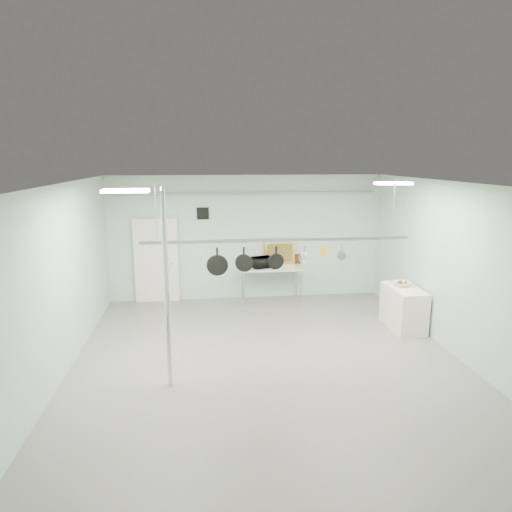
{
  "coord_description": "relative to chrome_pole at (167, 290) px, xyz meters",
  "views": [
    {
      "loc": [
        -1.12,
        -7.54,
        3.63
      ],
      "look_at": [
        -0.11,
        1.0,
        1.76
      ],
      "focal_mm": 32.0,
      "sensor_mm": 36.0,
      "label": 1
    }
  ],
  "objects": [
    {
      "name": "skillet_mid",
      "position": [
        1.29,
        0.9,
        0.26
      ],
      "size": [
        0.32,
        0.17,
        0.44
      ],
      "primitive_type": null,
      "rotation": [
        0.0,
        0.0,
        -0.36
      ],
      "color": "black",
      "rests_on": "pot_rack"
    },
    {
      "name": "floor",
      "position": [
        1.7,
        0.6,
        -1.6
      ],
      "size": [
        8.0,
        8.0,
        0.0
      ],
      "primitive_type": "plane",
      "color": "gray",
      "rests_on": "ground"
    },
    {
      "name": "ceiling",
      "position": [
        1.7,
        0.6,
        1.59
      ],
      "size": [
        7.0,
        8.0,
        0.02
      ],
      "primitive_type": "cube",
      "color": "silver",
      "rests_on": "back_wall"
    },
    {
      "name": "painting_small",
      "position": [
        2.97,
        4.5,
        -0.57
      ],
      "size": [
        0.3,
        0.08,
        0.25
      ],
      "primitive_type": "cube",
      "rotation": [
        -0.17,
        0.0,
        0.0
      ],
      "color": "#321A11",
      "rests_on": "prep_table"
    },
    {
      "name": "side_cabinet",
      "position": [
        4.85,
        2.0,
        -1.15
      ],
      "size": [
        0.6,
        1.2,
        0.9
      ],
      "primitive_type": "cube",
      "color": "silver",
      "rests_on": "floor"
    },
    {
      "name": "light_panel_left",
      "position": [
        -0.5,
        -0.2,
        1.56
      ],
      "size": [
        0.65,
        0.3,
        0.05
      ],
      "primitive_type": "cube",
      "color": "white",
      "rests_on": "ceiling"
    },
    {
      "name": "painting_large",
      "position": [
        2.56,
        4.5,
        -0.41
      ],
      "size": [
        0.78,
        0.13,
        0.58
      ],
      "primitive_type": "cube",
      "rotation": [
        -0.14,
        0.0,
        -0.0
      ],
      "color": "gold",
      "rests_on": "prep_table"
    },
    {
      "name": "light_panel_right",
      "position": [
        4.1,
        1.2,
        1.56
      ],
      "size": [
        0.65,
        0.3,
        0.05
      ],
      "primitive_type": "cube",
      "color": "white",
      "rests_on": "ceiling"
    },
    {
      "name": "whisk",
      "position": [
        2.39,
        0.9,
        0.32
      ],
      "size": [
        0.22,
        0.22,
        0.34
      ],
      "primitive_type": null,
      "rotation": [
        0.0,
        0.0,
        -0.1
      ],
      "color": "silver",
      "rests_on": "pot_rack"
    },
    {
      "name": "grater",
      "position": [
        2.72,
        0.9,
        0.38
      ],
      "size": [
        0.09,
        0.05,
        0.21
      ],
      "primitive_type": null,
      "rotation": [
        0.0,
        0.0,
        0.35
      ],
      "color": "gold",
      "rests_on": "pot_rack"
    },
    {
      "name": "chrome_pole",
      "position": [
        0.0,
        0.0,
        0.0
      ],
      "size": [
        0.08,
        0.08,
        3.2
      ],
      "primitive_type": "cylinder",
      "color": "silver",
      "rests_on": "floor"
    },
    {
      "name": "right_wall",
      "position": [
        5.19,
        0.6,
        0.0
      ],
      "size": [
        0.02,
        8.0,
        3.2
      ],
      "primitive_type": "cube",
      "color": "#A8C9B8",
      "rests_on": "floor"
    },
    {
      "name": "conduit_pipe",
      "position": [
        1.7,
        4.5,
        1.15
      ],
      "size": [
        6.6,
        0.07,
        0.07
      ],
      "primitive_type": "cylinder",
      "rotation": [
        0.0,
        1.57,
        0.0
      ],
      "color": "gray",
      "rests_on": "back_wall"
    },
    {
      "name": "fruit_cluster",
      "position": [
        4.86,
        2.15,
        -0.61
      ],
      "size": [
        0.24,
        0.24,
        0.09
      ],
      "primitive_type": null,
      "color": "#AE2F10",
      "rests_on": "fruit_bowl"
    },
    {
      "name": "back_wall",
      "position": [
        1.7,
        4.59,
        0.0
      ],
      "size": [
        7.0,
        0.02,
        3.2
      ],
      "primitive_type": "cube",
      "color": "#A8C9B8",
      "rests_on": "floor"
    },
    {
      "name": "skillet_left",
      "position": [
        0.82,
        0.9,
        0.24
      ],
      "size": [
        0.38,
        0.09,
        0.5
      ],
      "primitive_type": null,
      "rotation": [
        0.0,
        0.0,
        -0.08
      ],
      "color": "black",
      "rests_on": "pot_rack"
    },
    {
      "name": "fruit_bowl",
      "position": [
        4.86,
        2.15,
        -0.65
      ],
      "size": [
        0.4,
        0.4,
        0.09
      ],
      "primitive_type": "imported",
      "rotation": [
        0.0,
        0.0,
        -0.06
      ],
      "color": "white",
      "rests_on": "side_cabinet"
    },
    {
      "name": "skillet_right",
      "position": [
        1.87,
        0.9,
        0.28
      ],
      "size": [
        0.3,
        0.12,
        0.41
      ],
      "primitive_type": null,
      "rotation": [
        0.0,
        0.0,
        0.2
      ],
      "color": "black",
      "rests_on": "pot_rack"
    },
    {
      "name": "pot_rack",
      "position": [
        1.9,
        0.9,
        0.63
      ],
      "size": [
        4.8,
        0.06,
        1.0
      ],
      "color": "#B7B7BC",
      "rests_on": "ceiling"
    },
    {
      "name": "door",
      "position": [
        -0.6,
        4.54,
        -0.55
      ],
      "size": [
        1.1,
        0.1,
        2.2
      ],
      "primitive_type": "cube",
      "color": "silver",
      "rests_on": "floor"
    },
    {
      "name": "microwave",
      "position": [
        2.05,
        4.15,
        -0.56
      ],
      "size": [
        0.57,
        0.46,
        0.27
      ],
      "primitive_type": "imported",
      "rotation": [
        0.0,
        0.0,
        3.42
      ],
      "color": "black",
      "rests_on": "prep_table"
    },
    {
      "name": "saucepan",
      "position": [
        3.07,
        0.9,
        0.35
      ],
      "size": [
        0.18,
        0.14,
        0.28
      ],
      "primitive_type": null,
      "rotation": [
        0.0,
        0.0,
        -0.39
      ],
      "color": "silver",
      "rests_on": "pot_rack"
    },
    {
      "name": "prep_table",
      "position": [
        2.3,
        4.2,
        -0.77
      ],
      "size": [
        1.6,
        0.7,
        0.91
      ],
      "color": "silver",
      "rests_on": "floor"
    },
    {
      "name": "coffee_canister",
      "position": [
        2.51,
        4.22,
        -0.6
      ],
      "size": [
        0.16,
        0.16,
        0.18
      ],
      "primitive_type": "cylinder",
      "rotation": [
        0.0,
        0.0,
        0.15
      ],
      "color": "white",
      "rests_on": "prep_table"
    },
    {
      "name": "wall_vent",
      "position": [
        0.6,
        4.57,
        0.65
      ],
      "size": [
        0.3,
        0.04,
        0.3
      ],
      "primitive_type": "cube",
      "color": "black",
      "rests_on": "back_wall"
    }
  ]
}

